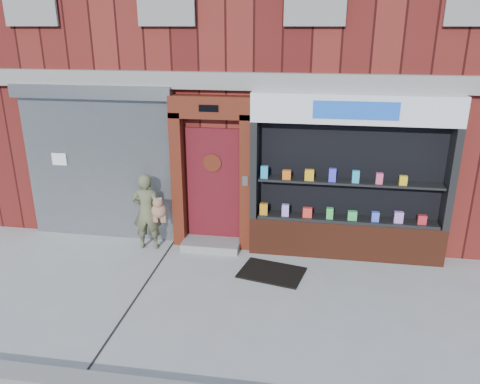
# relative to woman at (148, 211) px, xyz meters

# --- Properties ---
(ground) EXTENTS (80.00, 80.00, 0.00)m
(ground) POSITION_rel_woman_xyz_m (1.93, -1.54, -0.76)
(ground) COLOR #9E9E99
(ground) RESTS_ON ground
(building) EXTENTS (12.00, 8.16, 8.00)m
(building) POSITION_rel_woman_xyz_m (1.93, 4.45, 3.24)
(building) COLOR #501412
(building) RESTS_ON ground
(shutter_bay) EXTENTS (3.10, 0.30, 3.04)m
(shutter_bay) POSITION_rel_woman_xyz_m (-1.07, 0.38, 0.96)
(shutter_bay) COLOR gray
(shutter_bay) RESTS_ON ground
(red_door_bay) EXTENTS (1.52, 0.58, 2.90)m
(red_door_bay) POSITION_rel_woman_xyz_m (1.18, 0.32, 0.70)
(red_door_bay) COLOR #511A0D
(red_door_bay) RESTS_ON ground
(pharmacy_bay) EXTENTS (3.50, 0.41, 3.00)m
(pharmacy_bay) POSITION_rel_woman_xyz_m (3.67, 0.27, 0.62)
(pharmacy_bay) COLOR #5C2515
(pharmacy_bay) RESTS_ON ground
(woman) EXTENTS (0.70, 0.43, 1.50)m
(woman) POSITION_rel_woman_xyz_m (0.00, 0.00, 0.00)
(woman) COLOR #595D3D
(woman) RESTS_ON ground
(doormat) EXTENTS (1.21, 0.97, 0.03)m
(doormat) POSITION_rel_woman_xyz_m (2.42, -0.63, -0.74)
(doormat) COLOR black
(doormat) RESTS_ON ground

